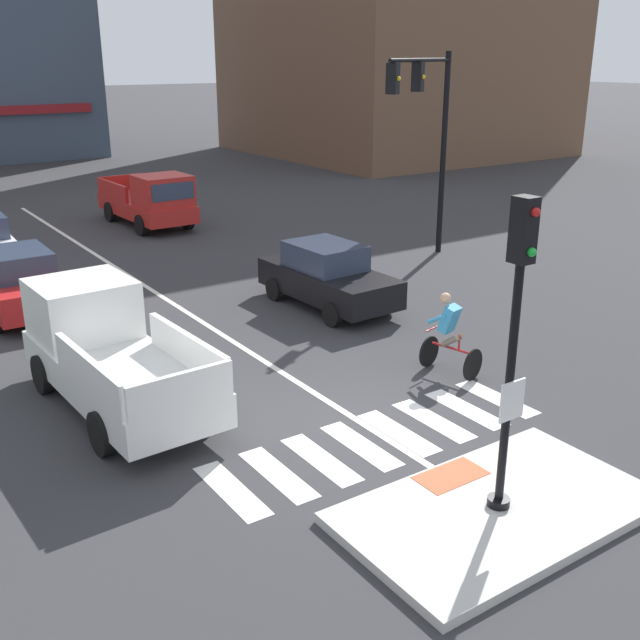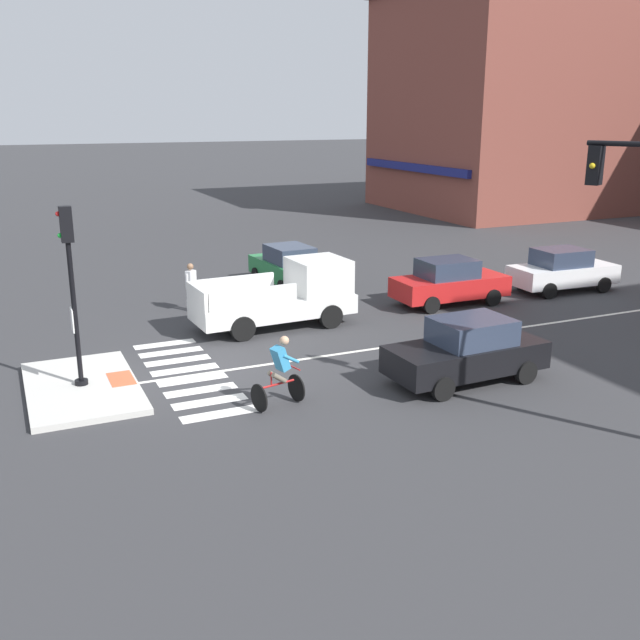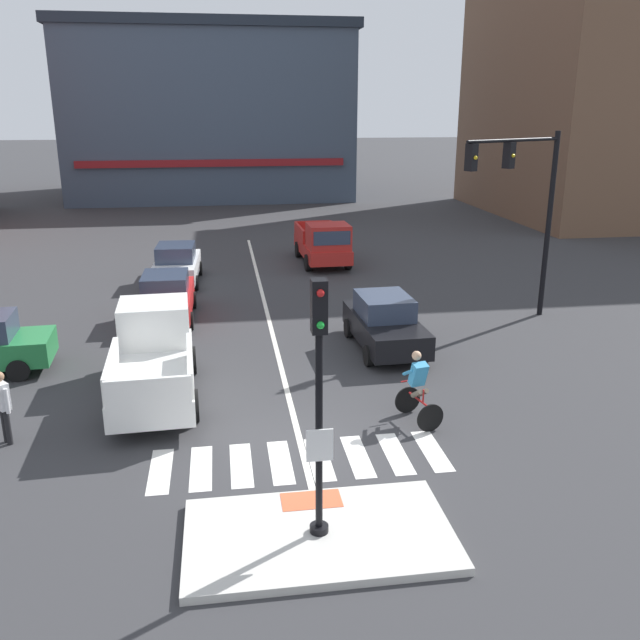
{
  "view_description": "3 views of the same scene",
  "coord_description": "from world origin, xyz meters",
  "px_view_note": "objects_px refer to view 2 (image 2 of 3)",
  "views": [
    {
      "loc": [
        -7.23,
        -9.27,
        6.18
      ],
      "look_at": [
        0.99,
        2.82,
        0.99
      ],
      "focal_mm": 42.2,
      "sensor_mm": 36.0,
      "label": 1
    },
    {
      "loc": [
        17.72,
        -4.6,
        6.63
      ],
      "look_at": [
        -0.12,
        3.39,
        1.01
      ],
      "focal_mm": 40.7,
      "sensor_mm": 36.0,
      "label": 2
    },
    {
      "loc": [
        -1.43,
        -12.76,
        7.0
      ],
      "look_at": [
        1.15,
        4.44,
        1.47
      ],
      "focal_mm": 37.73,
      "sensor_mm": 36.0,
      "label": 3
    }
  ],
  "objects_px": {
    "cyclist": "(280,370)",
    "car_white_westbound_distant": "(562,270)",
    "pedestrian_at_curb_left": "(191,283)",
    "car_green_cross_left": "(288,266)",
    "pickup_truck_white_westbound_near": "(287,296)",
    "car_black_eastbound_mid": "(467,351)",
    "signal_pole": "(71,280)",
    "car_red_westbound_far": "(449,282)"
  },
  "relations": [
    {
      "from": "cyclist",
      "to": "car_white_westbound_distant",
      "type": "bearing_deg",
      "value": 113.92
    },
    {
      "from": "pedestrian_at_curb_left",
      "to": "car_white_westbound_distant",
      "type": "bearing_deg",
      "value": 77.9
    },
    {
      "from": "car_green_cross_left",
      "to": "cyclist",
      "type": "relative_size",
      "value": 2.5
    },
    {
      "from": "pickup_truck_white_westbound_near",
      "to": "pedestrian_at_curb_left",
      "type": "bearing_deg",
      "value": -141.56
    },
    {
      "from": "car_white_westbound_distant",
      "to": "pickup_truck_white_westbound_near",
      "type": "height_order",
      "value": "pickup_truck_white_westbound_near"
    },
    {
      "from": "car_white_westbound_distant",
      "to": "car_green_cross_left",
      "type": "bearing_deg",
      "value": -117.94
    },
    {
      "from": "car_black_eastbound_mid",
      "to": "cyclist",
      "type": "height_order",
      "value": "cyclist"
    },
    {
      "from": "car_black_eastbound_mid",
      "to": "cyclist",
      "type": "distance_m",
      "value": 4.94
    },
    {
      "from": "signal_pole",
      "to": "pickup_truck_white_westbound_near",
      "type": "height_order",
      "value": "signal_pole"
    },
    {
      "from": "car_green_cross_left",
      "to": "cyclist",
      "type": "xyz_separation_m",
      "value": [
        11.12,
        -4.64,
        0.06
      ]
    },
    {
      "from": "cyclist",
      "to": "car_green_cross_left",
      "type": "bearing_deg",
      "value": 157.36
    },
    {
      "from": "pedestrian_at_curb_left",
      "to": "signal_pole",
      "type": "bearing_deg",
      "value": -35.34
    },
    {
      "from": "car_green_cross_left",
      "to": "car_red_westbound_far",
      "type": "relative_size",
      "value": 1.02
    },
    {
      "from": "cyclist",
      "to": "car_red_westbound_far",
      "type": "bearing_deg",
      "value": 125.27
    },
    {
      "from": "car_red_westbound_far",
      "to": "pedestrian_at_curb_left",
      "type": "height_order",
      "value": "pedestrian_at_curb_left"
    },
    {
      "from": "car_green_cross_left",
      "to": "cyclist",
      "type": "height_order",
      "value": "cyclist"
    },
    {
      "from": "car_black_eastbound_mid",
      "to": "cyclist",
      "type": "relative_size",
      "value": 2.47
    },
    {
      "from": "car_black_eastbound_mid",
      "to": "car_green_cross_left",
      "type": "bearing_deg",
      "value": -178.6
    },
    {
      "from": "car_green_cross_left",
      "to": "car_white_westbound_distant",
      "type": "bearing_deg",
      "value": 62.06
    },
    {
      "from": "pickup_truck_white_westbound_near",
      "to": "cyclist",
      "type": "relative_size",
      "value": 3.08
    },
    {
      "from": "signal_pole",
      "to": "pedestrian_at_curb_left",
      "type": "relative_size",
      "value": 2.63
    },
    {
      "from": "car_red_westbound_far",
      "to": "pedestrian_at_curb_left",
      "type": "distance_m",
      "value": 9.08
    },
    {
      "from": "car_white_westbound_distant",
      "to": "pickup_truck_white_westbound_near",
      "type": "relative_size",
      "value": 0.8
    },
    {
      "from": "signal_pole",
      "to": "car_black_eastbound_mid",
      "type": "xyz_separation_m",
      "value": [
        3.34,
        9.07,
        -1.99
      ]
    },
    {
      "from": "car_black_eastbound_mid",
      "to": "car_red_westbound_far",
      "type": "relative_size",
      "value": 1.01
    },
    {
      "from": "car_black_eastbound_mid",
      "to": "car_white_westbound_distant",
      "type": "relative_size",
      "value": 1.0
    },
    {
      "from": "signal_pole",
      "to": "car_green_cross_left",
      "type": "bearing_deg",
      "value": 133.02
    },
    {
      "from": "pickup_truck_white_westbound_near",
      "to": "cyclist",
      "type": "xyz_separation_m",
      "value": [
        6.14,
        -2.61,
        -0.11
      ]
    },
    {
      "from": "signal_pole",
      "to": "car_white_westbound_distant",
      "type": "relative_size",
      "value": 1.05
    },
    {
      "from": "car_green_cross_left",
      "to": "pickup_truck_white_westbound_near",
      "type": "relative_size",
      "value": 0.81
    },
    {
      "from": "pickup_truck_white_westbound_near",
      "to": "pedestrian_at_curb_left",
      "type": "height_order",
      "value": "pickup_truck_white_westbound_near"
    },
    {
      "from": "car_white_westbound_distant",
      "to": "cyclist",
      "type": "bearing_deg",
      "value": -66.08
    },
    {
      "from": "car_green_cross_left",
      "to": "pedestrian_at_curb_left",
      "type": "xyz_separation_m",
      "value": [
        2.0,
        -4.39,
        0.17
      ]
    },
    {
      "from": "car_black_eastbound_mid",
      "to": "pedestrian_at_curb_left",
      "type": "relative_size",
      "value": 2.49
    },
    {
      "from": "car_red_westbound_far",
      "to": "car_white_westbound_distant",
      "type": "height_order",
      "value": "same"
    },
    {
      "from": "car_white_westbound_distant",
      "to": "cyclist",
      "type": "relative_size",
      "value": 2.48
    },
    {
      "from": "car_black_eastbound_mid",
      "to": "pedestrian_at_curb_left",
      "type": "height_order",
      "value": "pedestrian_at_curb_left"
    },
    {
      "from": "pickup_truck_white_westbound_near",
      "to": "cyclist",
      "type": "bearing_deg",
      "value": -23.03
    },
    {
      "from": "car_black_eastbound_mid",
      "to": "car_white_westbound_distant",
      "type": "xyz_separation_m",
      "value": [
        -6.6,
        9.02,
        0.0
      ]
    },
    {
      "from": "car_red_westbound_far",
      "to": "car_white_westbound_distant",
      "type": "bearing_deg",
      "value": 89.09
    },
    {
      "from": "car_green_cross_left",
      "to": "car_black_eastbound_mid",
      "type": "distance_m",
      "value": 11.54
    },
    {
      "from": "car_white_westbound_distant",
      "to": "cyclist",
      "type": "distance_m",
      "value": 15.25
    }
  ]
}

